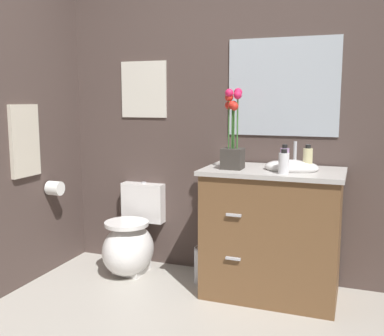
# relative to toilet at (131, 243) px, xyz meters

# --- Properties ---
(wall_back) EXTENTS (4.42, 0.05, 2.50)m
(wall_back) POSITION_rel_toilet_xyz_m (1.00, 0.30, 1.01)
(wall_back) COLOR #4C3D38
(wall_back) RESTS_ON ground_plane
(toilet) EXTENTS (0.38, 0.59, 0.69)m
(toilet) POSITION_rel_toilet_xyz_m (0.00, 0.00, 0.00)
(toilet) COLOR white
(toilet) RESTS_ON ground_plane
(vanity_cabinet) EXTENTS (0.94, 0.56, 1.07)m
(vanity_cabinet) POSITION_rel_toilet_xyz_m (1.12, -0.03, 0.22)
(vanity_cabinet) COLOR brown
(vanity_cabinet) RESTS_ON ground_plane
(flower_vase) EXTENTS (0.14, 0.14, 0.54)m
(flower_vase) POSITION_rel_toilet_xyz_m (0.85, -0.10, 0.86)
(flower_vase) COLOR #38332D
(flower_vase) RESTS_ON vanity_cabinet
(soap_bottle) EXTENTS (0.06, 0.06, 0.17)m
(soap_bottle) POSITION_rel_toilet_xyz_m (1.19, -0.06, 0.73)
(soap_bottle) COLOR #B28CBF
(soap_bottle) RESTS_ON vanity_cabinet
(lotion_bottle) EXTENTS (0.06, 0.06, 0.18)m
(lotion_bottle) POSITION_rel_toilet_xyz_m (1.34, -0.04, 0.73)
(lotion_bottle) COLOR beige
(lotion_bottle) RESTS_ON vanity_cabinet
(hand_wash_bottle) EXTENTS (0.07, 0.07, 0.16)m
(hand_wash_bottle) POSITION_rel_toilet_xyz_m (1.21, -0.20, 0.72)
(hand_wash_bottle) COLOR white
(hand_wash_bottle) RESTS_ON vanity_cabinet
(trash_bin) EXTENTS (0.18, 0.18, 0.27)m
(trash_bin) POSITION_rel_toilet_xyz_m (0.62, 0.01, -0.11)
(trash_bin) COLOR #B7B7BC
(trash_bin) RESTS_ON ground_plane
(wall_poster) EXTENTS (0.40, 0.01, 0.45)m
(wall_poster) POSITION_rel_toilet_xyz_m (-0.00, 0.27, 1.20)
(wall_poster) COLOR silver
(wall_mirror) EXTENTS (0.80, 0.01, 0.70)m
(wall_mirror) POSITION_rel_toilet_xyz_m (1.11, 0.27, 1.21)
(wall_mirror) COLOR #B2BCC6
(hanging_towel) EXTENTS (0.03, 0.28, 0.52)m
(hanging_towel) POSITION_rel_toilet_xyz_m (-0.61, -0.44, 0.82)
(hanging_towel) COLOR beige
(toilet_paper_roll) EXTENTS (0.11, 0.11, 0.11)m
(toilet_paper_roll) POSITION_rel_toilet_xyz_m (-0.55, -0.20, 0.44)
(toilet_paper_roll) COLOR white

